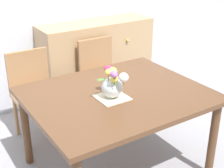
{
  "coord_description": "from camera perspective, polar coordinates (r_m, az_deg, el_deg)",
  "views": [
    {
      "loc": [
        -1.33,
        -2.0,
        1.89
      ],
      "look_at": [
        -0.08,
        -0.06,
        0.87
      ],
      "focal_mm": 52.35,
      "sensor_mm": 36.0,
      "label": 1
    }
  ],
  "objects": [
    {
      "name": "ground_plane",
      "position": [
        3.05,
        0.79,
        -14.36
      ],
      "size": [
        12.0,
        12.0,
        0.0
      ],
      "primitive_type": "plane",
      "color": "#939399"
    },
    {
      "name": "placemat",
      "position": [
        2.57,
        0.0,
        -2.36
      ],
      "size": [
        0.24,
        0.24,
        0.01
      ],
      "primitive_type": "cube",
      "color": "beige",
      "rests_on": "dining_table"
    },
    {
      "name": "chair_right",
      "position": [
        3.66,
        -2.01,
        1.87
      ],
      "size": [
        0.42,
        0.42,
        0.9
      ],
      "rotation": [
        0.0,
        0.0,
        3.14
      ],
      "color": "#9E7047",
      "rests_on": "ground_plane"
    },
    {
      "name": "flower_vase",
      "position": [
        2.51,
        0.12,
        0.01
      ],
      "size": [
        0.21,
        0.27,
        0.25
      ],
      "color": "silver",
      "rests_on": "placemat"
    },
    {
      "name": "dresser",
      "position": [
        4.08,
        -2.69,
        3.94
      ],
      "size": [
        1.4,
        0.47,
        1.0
      ],
      "color": "tan",
      "rests_on": "ground_plane"
    },
    {
      "name": "dining_table",
      "position": [
        2.69,
        0.87,
        -3.18
      ],
      "size": [
        1.43,
        1.17,
        0.75
      ],
      "color": "brown",
      "rests_on": "ground_plane"
    },
    {
      "name": "chair_left",
      "position": [
        3.36,
        -13.57,
        -0.89
      ],
      "size": [
        0.42,
        0.42,
        0.9
      ],
      "rotation": [
        0.0,
        0.0,
        3.14
      ],
      "color": "#9E7047",
      "rests_on": "ground_plane"
    }
  ]
}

